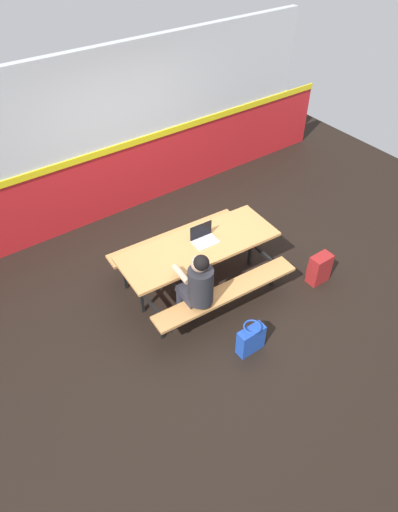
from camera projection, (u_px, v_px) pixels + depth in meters
name	position (u px, v px, depth m)	size (l,w,h in m)	color
ground_plane	(210.00, 281.00, 6.38)	(10.00, 10.00, 0.02)	black
accent_backdrop	(123.00, 137.00, 6.89)	(8.00, 0.14, 2.60)	red
picnic_table_main	(199.00, 254.00, 5.91)	(2.12, 1.66, 0.74)	tan
student_nearer	(197.00, 284.00, 5.32)	(0.38, 0.53, 1.21)	#2D2D38
laptop_silver	(204.00, 238.00, 5.83)	(0.33, 0.24, 0.22)	silver
backpack_dark	(319.00, 269.00, 6.23)	(0.30, 0.22, 0.44)	maroon
tote_bag_bright	(251.00, 339.00, 5.36)	(0.34, 0.21, 0.43)	#1E47B2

